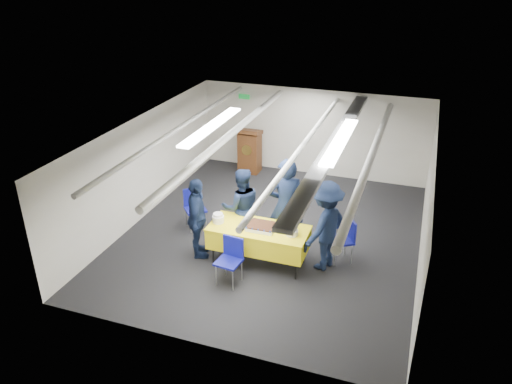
% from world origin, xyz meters
% --- Properties ---
extents(ground, '(7.00, 7.00, 0.00)m').
position_xyz_m(ground, '(0.00, 0.00, 0.00)').
color(ground, black).
rests_on(ground, ground).
extents(room_shell, '(6.00, 7.00, 2.30)m').
position_xyz_m(room_shell, '(0.09, 0.41, 1.81)').
color(room_shell, silver).
rests_on(room_shell, ground).
extents(serving_table, '(1.88, 0.83, 0.77)m').
position_xyz_m(serving_table, '(0.07, -1.09, 0.56)').
color(serving_table, black).
rests_on(serving_table, ground).
extents(sheet_cake, '(0.53, 0.41, 0.09)m').
position_xyz_m(sheet_cake, '(0.13, -1.10, 0.81)').
color(sheet_cake, white).
rests_on(sheet_cake, serving_table).
extents(plate_stack_left, '(0.23, 0.23, 0.18)m').
position_xyz_m(plate_stack_left, '(-0.72, -1.14, 0.86)').
color(plate_stack_left, white).
rests_on(plate_stack_left, serving_table).
extents(plate_stack_right, '(0.22, 0.22, 0.16)m').
position_xyz_m(plate_stack_right, '(0.73, -1.14, 0.84)').
color(plate_stack_right, white).
rests_on(plate_stack_right, serving_table).
extents(podium, '(0.62, 0.53, 1.25)m').
position_xyz_m(podium, '(-1.60, 3.05, 0.61)').
color(podium, brown).
rests_on(podium, ground).
extents(chair_near, '(0.47, 0.47, 0.87)m').
position_xyz_m(chair_near, '(-0.20, -1.81, 0.53)').
color(chair_near, gray).
rests_on(chair_near, ground).
extents(chair_right, '(0.58, 0.58, 0.87)m').
position_xyz_m(chair_right, '(1.61, -0.45, 0.53)').
color(chair_right, gray).
rests_on(chair_right, ground).
extents(chair_left, '(0.59, 0.59, 0.87)m').
position_xyz_m(chair_left, '(-1.70, -0.19, 0.53)').
color(chair_left, gray).
rests_on(chair_left, ground).
extents(sailor_a, '(0.85, 0.72, 1.97)m').
position_xyz_m(sailor_a, '(0.41, -0.47, 0.98)').
color(sailor_a, black).
rests_on(sailor_a, ground).
extents(sailor_b, '(1.00, 0.94, 1.65)m').
position_xyz_m(sailor_b, '(-0.49, -0.52, 0.82)').
color(sailor_b, black).
rests_on(sailor_b, ground).
extents(sailor_c, '(0.73, 1.04, 1.64)m').
position_xyz_m(sailor_c, '(-1.13, -1.23, 0.82)').
color(sailor_c, black).
rests_on(sailor_c, ground).
extents(sailor_d, '(1.04, 1.30, 1.76)m').
position_xyz_m(sailor_d, '(1.26, -0.80, 0.88)').
color(sailor_d, black).
rests_on(sailor_d, ground).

